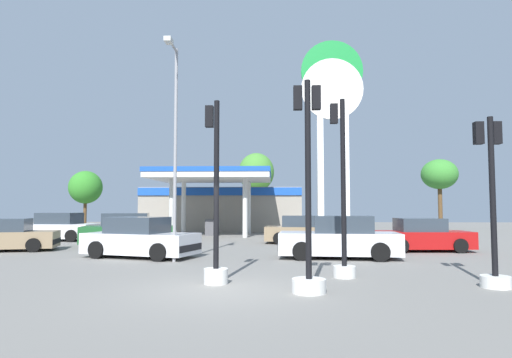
{
  "coord_description": "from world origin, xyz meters",
  "views": [
    {
      "loc": [
        1.28,
        -10.45,
        1.98
      ],
      "look_at": [
        0.19,
        14.99,
        3.59
      ],
      "focal_mm": 30.53,
      "sensor_mm": 36.0,
      "label": 1
    }
  ],
  "objects_px": {
    "tree_1": "(256,172)",
    "tree_2": "(439,175)",
    "corner_streetlamp": "(174,133)",
    "car_1": "(129,231)",
    "car_5": "(339,239)",
    "traffic_signal_2": "(493,222)",
    "traffic_signal_0": "(215,226)",
    "station_pole_sign": "(332,110)",
    "car_0": "(303,231)",
    "car_6": "(57,228)",
    "car_2": "(422,236)",
    "traffic_signal_3": "(308,221)",
    "car_4": "(140,239)",
    "car_3": "(8,236)",
    "traffic_signal_1": "(343,217)",
    "tree_0": "(86,187)"
  },
  "relations": [
    {
      "from": "traffic_signal_3",
      "to": "car_0",
      "type": "bearing_deg",
      "value": 86.74
    },
    {
      "from": "tree_0",
      "to": "car_4",
      "type": "bearing_deg",
      "value": -61.72
    },
    {
      "from": "car_4",
      "to": "tree_1",
      "type": "height_order",
      "value": "tree_1"
    },
    {
      "from": "car_2",
      "to": "car_3",
      "type": "distance_m",
      "value": 18.49
    },
    {
      "from": "car_2",
      "to": "traffic_signal_3",
      "type": "distance_m",
      "value": 11.21
    },
    {
      "from": "car_2",
      "to": "tree_2",
      "type": "bearing_deg",
      "value": 67.39
    },
    {
      "from": "station_pole_sign",
      "to": "corner_streetlamp",
      "type": "height_order",
      "value": "station_pole_sign"
    },
    {
      "from": "car_1",
      "to": "traffic_signal_3",
      "type": "xyz_separation_m",
      "value": [
        8.18,
        -11.65,
        0.89
      ]
    },
    {
      "from": "traffic_signal_1",
      "to": "car_5",
      "type": "bearing_deg",
      "value": 82.84
    },
    {
      "from": "tree_1",
      "to": "tree_2",
      "type": "height_order",
      "value": "tree_1"
    },
    {
      "from": "traffic_signal_3",
      "to": "corner_streetlamp",
      "type": "distance_m",
      "value": 7.44
    },
    {
      "from": "car_3",
      "to": "car_5",
      "type": "distance_m",
      "value": 14.55
    },
    {
      "from": "car_5",
      "to": "tree_2",
      "type": "bearing_deg",
      "value": 61.17
    },
    {
      "from": "car_2",
      "to": "tree_0",
      "type": "distance_m",
      "value": 32.18
    },
    {
      "from": "tree_0",
      "to": "car_3",
      "type": "bearing_deg",
      "value": -74.34
    },
    {
      "from": "car_2",
      "to": "traffic_signal_3",
      "type": "bearing_deg",
      "value": -121.21
    },
    {
      "from": "traffic_signal_1",
      "to": "car_0",
      "type": "bearing_deg",
      "value": 91.87
    },
    {
      "from": "car_0",
      "to": "car_5",
      "type": "height_order",
      "value": "car_5"
    },
    {
      "from": "station_pole_sign",
      "to": "car_4",
      "type": "relative_size",
      "value": 2.8
    },
    {
      "from": "car_5",
      "to": "traffic_signal_2",
      "type": "xyz_separation_m",
      "value": [
        2.9,
        -5.92,
        0.85
      ]
    },
    {
      "from": "car_3",
      "to": "traffic_signal_2",
      "type": "bearing_deg",
      "value": -24.78
    },
    {
      "from": "traffic_signal_1",
      "to": "corner_streetlamp",
      "type": "height_order",
      "value": "corner_streetlamp"
    },
    {
      "from": "tree_1",
      "to": "corner_streetlamp",
      "type": "distance_m",
      "value": 24.77
    },
    {
      "from": "car_0",
      "to": "traffic_signal_0",
      "type": "height_order",
      "value": "traffic_signal_0"
    },
    {
      "from": "car_6",
      "to": "traffic_signal_0",
      "type": "relative_size",
      "value": 0.96
    },
    {
      "from": "car_1",
      "to": "car_2",
      "type": "distance_m",
      "value": 14.12
    },
    {
      "from": "station_pole_sign",
      "to": "car_6",
      "type": "xyz_separation_m",
      "value": [
        -16.53,
        -4.11,
        -7.72
      ]
    },
    {
      "from": "traffic_signal_0",
      "to": "tree_1",
      "type": "xyz_separation_m",
      "value": [
        -0.15,
        28.84,
        3.65
      ]
    },
    {
      "from": "tree_1",
      "to": "corner_streetlamp",
      "type": "bearing_deg",
      "value": -94.45
    },
    {
      "from": "car_4",
      "to": "traffic_signal_1",
      "type": "xyz_separation_m",
      "value": [
        7.17,
        -4.5,
        0.98
      ]
    },
    {
      "from": "station_pole_sign",
      "to": "car_2",
      "type": "bearing_deg",
      "value": -73.81
    },
    {
      "from": "car_3",
      "to": "traffic_signal_1",
      "type": "height_order",
      "value": "traffic_signal_1"
    },
    {
      "from": "car_0",
      "to": "traffic_signal_2",
      "type": "height_order",
      "value": "traffic_signal_2"
    },
    {
      "from": "station_pole_sign",
      "to": "tree_1",
      "type": "xyz_separation_m",
      "value": [
        -5.57,
        11.1,
        -3.32
      ]
    },
    {
      "from": "car_3",
      "to": "tree_0",
      "type": "height_order",
      "value": "tree_0"
    },
    {
      "from": "car_1",
      "to": "tree_1",
      "type": "height_order",
      "value": "tree_1"
    },
    {
      "from": "car_6",
      "to": "traffic_signal_3",
      "type": "relative_size",
      "value": 0.92
    },
    {
      "from": "traffic_signal_2",
      "to": "corner_streetlamp",
      "type": "distance_m",
      "value": 10.45
    },
    {
      "from": "tree_2",
      "to": "car_0",
      "type": "bearing_deg",
      "value": -130.52
    },
    {
      "from": "traffic_signal_2",
      "to": "traffic_signal_0",
      "type": "bearing_deg",
      "value": 178.23
    },
    {
      "from": "car_1",
      "to": "car_6",
      "type": "relative_size",
      "value": 1.07
    },
    {
      "from": "car_0",
      "to": "corner_streetlamp",
      "type": "xyz_separation_m",
      "value": [
        -5.16,
        -8.24,
        3.95
      ]
    },
    {
      "from": "station_pole_sign",
      "to": "traffic_signal_1",
      "type": "distance_m",
      "value": 18.03
    },
    {
      "from": "station_pole_sign",
      "to": "car_0",
      "type": "height_order",
      "value": "station_pole_sign"
    },
    {
      "from": "corner_streetlamp",
      "to": "car_1",
      "type": "bearing_deg",
      "value": 120.41
    },
    {
      "from": "traffic_signal_2",
      "to": "car_1",
      "type": "bearing_deg",
      "value": 139.81
    },
    {
      "from": "car_5",
      "to": "tree_1",
      "type": "height_order",
      "value": "tree_1"
    },
    {
      "from": "car_6",
      "to": "tree_2",
      "type": "relative_size",
      "value": 0.75
    },
    {
      "from": "car_3",
      "to": "corner_streetlamp",
      "type": "xyz_separation_m",
      "value": [
        8.3,
        -3.63,
        3.97
      ]
    },
    {
      "from": "tree_1",
      "to": "car_1",
      "type": "bearing_deg",
      "value": -107.36
    }
  ]
}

